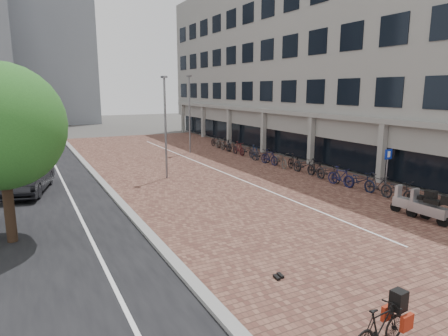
{
  "coord_description": "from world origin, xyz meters",
  "views": [
    {
      "loc": [
        -8.8,
        -11.07,
        5.17
      ],
      "look_at": [
        0.0,
        6.0,
        1.3
      ],
      "focal_mm": 31.5,
      "sensor_mm": 36.0,
      "label": 1
    }
  ],
  "objects_px": {
    "car_dark": "(27,177)",
    "scooter_front": "(412,202)",
    "scooter_back": "(429,207)",
    "parking_sign": "(387,165)",
    "hero_bike": "(380,327)"
  },
  "relations": [
    {
      "from": "hero_bike",
      "to": "parking_sign",
      "type": "distance_m",
      "value": 12.6
    },
    {
      "from": "scooter_back",
      "to": "parking_sign",
      "type": "height_order",
      "value": "parking_sign"
    },
    {
      "from": "scooter_back",
      "to": "hero_bike",
      "type": "bearing_deg",
      "value": -152.2
    },
    {
      "from": "car_dark",
      "to": "hero_bike",
      "type": "distance_m",
      "value": 17.91
    },
    {
      "from": "hero_bike",
      "to": "scooter_front",
      "type": "distance_m",
      "value": 9.72
    },
    {
      "from": "car_dark",
      "to": "parking_sign",
      "type": "bearing_deg",
      "value": -15.61
    },
    {
      "from": "hero_bike",
      "to": "scooter_front",
      "type": "bearing_deg",
      "value": -61.16
    },
    {
      "from": "scooter_front",
      "to": "scooter_back",
      "type": "relative_size",
      "value": 0.97
    },
    {
      "from": "scooter_front",
      "to": "scooter_back",
      "type": "height_order",
      "value": "scooter_back"
    },
    {
      "from": "car_dark",
      "to": "scooter_front",
      "type": "distance_m",
      "value": 18.08
    },
    {
      "from": "car_dark",
      "to": "parking_sign",
      "type": "distance_m",
      "value": 17.87
    },
    {
      "from": "hero_bike",
      "to": "scooter_back",
      "type": "relative_size",
      "value": 0.89
    },
    {
      "from": "hero_bike",
      "to": "scooter_back",
      "type": "xyz_separation_m",
      "value": [
        7.91,
        4.63,
        0.13
      ]
    },
    {
      "from": "scooter_back",
      "to": "car_dark",
      "type": "bearing_deg",
      "value": 136.09
    },
    {
      "from": "car_dark",
      "to": "scooter_back",
      "type": "distance_m",
      "value": 18.53
    }
  ]
}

